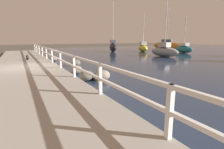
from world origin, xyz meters
name	(u,v)px	position (x,y,z in m)	size (l,w,h in m)	color
ground_plane	(27,72)	(0.00, 0.00, 0.00)	(120.00, 120.00, 0.00)	#4C473D
dock_walkway	(27,69)	(0.00, 0.00, 0.16)	(3.93, 36.00, 0.31)	#9E998E
railing	(56,55)	(1.86, 0.00, 1.00)	(0.10, 32.50, 1.01)	white
boulder_near_dock	(92,76)	(2.91, -4.02, 0.18)	(0.47, 0.42, 0.35)	#666056
boulder_mid_strip	(76,70)	(2.63, -2.16, 0.25)	(0.68, 0.61, 0.51)	slate
boulder_downstream	(87,76)	(2.55, -4.21, 0.26)	(0.70, 0.63, 0.52)	#666056
boulder_water_edge	(103,75)	(3.30, -4.52, 0.27)	(0.71, 0.64, 0.54)	gray
boulder_upstream	(76,63)	(3.49, 0.73, 0.25)	(0.68, 0.61, 0.51)	#666056
boulder_far_strip	(54,59)	(2.58, 4.92, 0.21)	(0.56, 0.51, 0.42)	slate
mooring_bollard	(27,58)	(0.26, 4.00, 0.53)	(0.18, 0.18, 0.43)	black
sailboat_orange	(167,45)	(25.64, 13.30, 0.85)	(2.61, 5.98, 7.88)	orange
sailboat_gray	(164,51)	(14.92, 3.06, 0.67)	(1.73, 3.92, 6.33)	gray
sailboat_black	(113,47)	(13.26, 12.79, 0.83)	(2.06, 3.53, 7.74)	black
sailboat_teal	(184,49)	(21.49, 5.79, 0.64)	(1.89, 3.90, 5.39)	#1E707A
sailboat_yellow	(143,47)	(18.07, 11.14, 0.67)	(2.73, 4.08, 6.02)	gold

